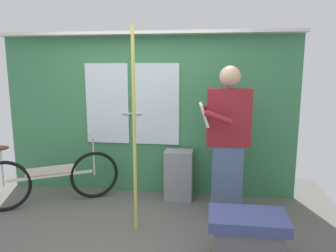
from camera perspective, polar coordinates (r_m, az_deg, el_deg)
ground_plane at (r=3.66m, az=-7.63°, el=-18.80°), size 5.02×4.15×0.04m
train_door_wall at (r=4.47m, az=-3.83°, el=2.61°), size 4.02×0.28×2.21m
bicycle_near_door at (r=4.46m, az=-20.04°, el=-8.68°), size 1.53×0.93×0.85m
passenger_reading_newspaper at (r=3.77m, az=10.40°, el=-2.32°), size 0.60×0.53×1.77m
trash_bin_by_wall at (r=4.38m, az=1.88°, el=-8.59°), size 0.37×0.28×0.67m
handrail_pole at (r=3.39m, az=-5.96°, el=-1.14°), size 0.04×0.04×2.17m
bench_seat_corner at (r=3.19m, az=13.73°, el=-18.31°), size 0.70×0.44×0.45m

